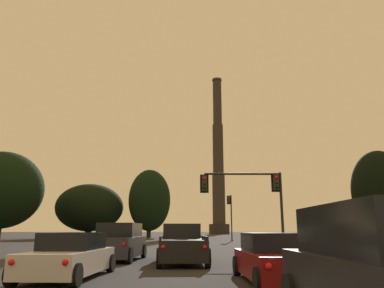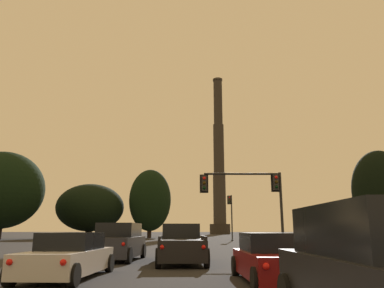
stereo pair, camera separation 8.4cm
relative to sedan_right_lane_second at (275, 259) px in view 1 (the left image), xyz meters
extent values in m
cube|color=maroon|center=(0.00, -0.05, -0.14)|extent=(1.88, 4.63, 0.70)
cube|color=black|center=(0.00, 0.18, 0.48)|extent=(1.66, 2.23, 0.55)
cylinder|color=black|center=(-0.91, 1.83, -0.35)|extent=(0.23, 0.64, 0.64)
cylinder|color=black|center=(0.85, 1.86, -0.35)|extent=(0.23, 0.64, 0.64)
cylinder|color=black|center=(-0.85, -1.97, -0.35)|extent=(0.23, 0.64, 0.64)
cylinder|color=black|center=(0.91, -1.94, -0.35)|extent=(0.23, 0.64, 0.64)
sphere|color=red|center=(-0.68, -2.38, 0.01)|extent=(0.17, 0.17, 0.17)
sphere|color=red|center=(0.76, -2.36, 0.01)|extent=(0.17, 0.17, 0.17)
cube|color=black|center=(-2.86, 6.45, -0.01)|extent=(2.22, 5.48, 0.88)
cube|color=black|center=(-2.93, 8.20, 0.79)|extent=(1.91, 1.87, 0.72)
cube|color=black|center=(-3.74, 5.03, 0.51)|extent=(0.20, 2.43, 0.16)
cube|color=black|center=(-1.86, 5.11, 0.51)|extent=(0.20, 2.43, 0.16)
cylinder|color=black|center=(-3.93, 8.61, -0.27)|extent=(0.25, 0.81, 0.80)
cylinder|color=black|center=(-1.97, 8.69, -0.27)|extent=(0.25, 0.81, 0.80)
cylinder|color=black|center=(-3.75, 4.21, -0.27)|extent=(0.25, 0.81, 0.80)
cylinder|color=black|center=(-1.79, 4.29, -0.27)|extent=(0.25, 0.81, 0.80)
sphere|color=red|center=(-3.56, 3.70, 0.19)|extent=(0.17, 0.17, 0.17)
sphere|color=red|center=(-1.93, 3.77, 0.19)|extent=(0.17, 0.17, 0.17)
cube|color=silver|center=(-6.41, 1.07, -0.14)|extent=(2.01, 4.68, 0.70)
cube|color=black|center=(-6.40, 1.30, 0.48)|extent=(1.72, 2.27, 0.55)
cylinder|color=black|center=(-7.20, 3.01, -0.35)|extent=(0.25, 0.65, 0.64)
cylinder|color=black|center=(-5.44, 2.93, -0.35)|extent=(0.25, 0.65, 0.64)
cylinder|color=black|center=(-7.37, -0.78, -0.35)|extent=(0.25, 0.65, 0.64)
cylinder|color=black|center=(-5.62, -0.86, -0.35)|extent=(0.25, 0.65, 0.64)
sphere|color=red|center=(-7.23, -1.21, 0.01)|extent=(0.17, 0.17, 0.17)
sphere|color=red|center=(-5.80, -1.28, 0.01)|extent=(0.17, 0.17, 0.17)
cube|color=#232328|center=(-6.11, 8.24, 0.02)|extent=(2.16, 4.89, 0.95)
cube|color=black|center=(-6.10, 8.36, 0.84)|extent=(1.92, 2.89, 0.70)
cylinder|color=black|center=(-6.95, 10.21, -0.29)|extent=(0.26, 0.77, 0.76)
cylinder|color=black|center=(-5.07, 10.11, -0.29)|extent=(0.26, 0.77, 0.76)
cylinder|color=black|center=(-7.14, 6.36, -0.29)|extent=(0.26, 0.77, 0.76)
cylinder|color=black|center=(-5.26, 6.27, -0.29)|extent=(0.26, 0.77, 0.76)
sphere|color=red|center=(-7.01, 5.86, 0.23)|extent=(0.17, 0.17, 0.17)
sphere|color=red|center=(-5.45, 5.78, 0.23)|extent=(0.17, 0.17, 0.17)
cylinder|color=black|center=(3.49, 42.54, 2.53)|extent=(0.18, 0.18, 6.41)
cylinder|color=black|center=(3.49, 42.54, -0.62)|extent=(0.40, 0.40, 0.10)
cube|color=#282828|center=(3.20, 42.54, 5.07)|extent=(0.34, 0.34, 1.04)
cube|color=black|center=(3.20, 42.72, 5.07)|extent=(0.58, 0.03, 1.25)
sphere|color=red|center=(3.20, 42.35, 5.39)|extent=(0.22, 0.22, 0.22)
sphere|color=#352604|center=(3.20, 42.35, 5.07)|extent=(0.22, 0.22, 0.22)
sphere|color=black|center=(3.20, 42.35, 4.75)|extent=(0.22, 0.22, 0.22)
cylinder|color=black|center=(3.60, 13.49, 1.98)|extent=(0.18, 0.18, 5.30)
cylinder|color=black|center=(3.60, 13.49, -0.62)|extent=(0.40, 0.40, 0.10)
cube|color=#282828|center=(3.31, 13.49, 3.97)|extent=(0.34, 0.34, 1.04)
cube|color=black|center=(3.31, 13.67, 3.97)|extent=(0.58, 0.03, 1.25)
sphere|color=red|center=(3.31, 13.30, 4.29)|extent=(0.22, 0.22, 0.22)
sphere|color=#352604|center=(3.31, 13.30, 3.97)|extent=(0.22, 0.22, 0.22)
sphere|color=black|center=(3.31, 13.30, 3.64)|extent=(0.22, 0.22, 0.22)
cylinder|color=black|center=(1.04, 13.49, 4.54)|extent=(5.12, 0.14, 0.14)
sphere|color=black|center=(3.60, 13.49, 4.54)|extent=(0.18, 0.18, 0.18)
cube|color=#282828|center=(-1.52, 13.49, 3.90)|extent=(0.34, 0.34, 1.04)
cube|color=black|center=(-1.52, 13.67, 3.90)|extent=(0.58, 0.03, 1.25)
sphere|color=red|center=(-1.52, 13.30, 4.22)|extent=(0.22, 0.22, 0.22)
sphere|color=#352604|center=(-1.52, 13.30, 3.90)|extent=(0.22, 0.22, 0.22)
sphere|color=black|center=(-1.52, 13.30, 3.57)|extent=(0.22, 0.22, 0.22)
cylinder|color=#2B2722|center=(8.48, 127.99, 1.14)|extent=(7.48, 7.48, 3.61)
cylinder|color=#332D28|center=(8.48, 127.99, 12.38)|extent=(4.68, 4.68, 18.87)
cylinder|color=#332D28|center=(8.48, 127.99, 31.25)|extent=(4.02, 4.02, 18.87)
cylinder|color=#332D28|center=(8.48, 127.99, 50.12)|extent=(3.37, 3.37, 18.87)
cylinder|color=#38322C|center=(8.48, 127.99, 59.21)|extent=(3.77, 3.77, 0.70)
ellipsoid|color=black|center=(30.44, 52.77, 7.43)|extent=(9.64, 8.68, 14.09)
ellipsoid|color=black|center=(-34.08, 51.52, 7.45)|extent=(13.80, 12.42, 12.88)
cylinder|color=black|center=(-21.64, 61.20, 0.51)|extent=(1.28, 1.28, 2.35)
ellipsoid|color=black|center=(-21.64, 61.20, 5.04)|extent=(12.81, 11.53, 8.97)
cylinder|color=black|center=(-10.27, 62.01, 0.72)|extent=(0.81, 0.81, 2.78)
ellipsoid|color=black|center=(-10.27, 62.01, 6.57)|extent=(8.12, 7.31, 11.88)
camera|label=1|loc=(-2.55, -11.54, 0.84)|focal=35.00mm
camera|label=2|loc=(-2.46, -11.54, 0.84)|focal=35.00mm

